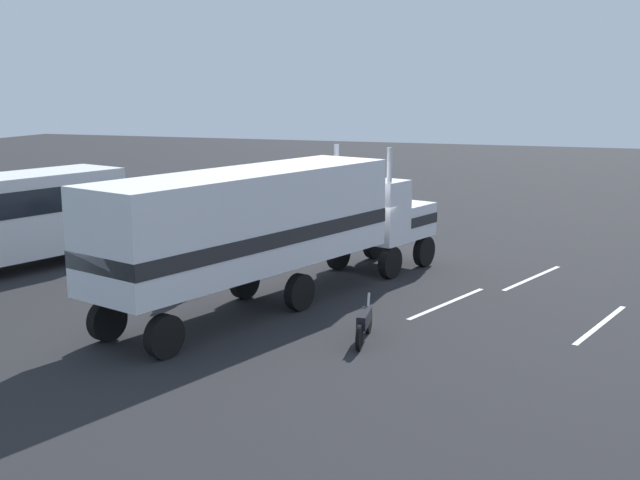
{
  "coord_description": "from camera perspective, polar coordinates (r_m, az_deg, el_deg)",
  "views": [
    {
      "loc": [
        -26.66,
        -7.47,
        6.65
      ],
      "look_at": [
        -2.69,
        0.79,
        1.6
      ],
      "focal_mm": 44.81,
      "sensor_mm": 36.0,
      "label": 1
    }
  ],
  "objects": [
    {
      "name": "lane_stripe_mid",
      "position": [
        28.44,
        14.93,
        -2.63
      ],
      "size": [
        4.19,
        1.66,
        0.01
      ],
      "primitive_type": "cube",
      "rotation": [
        0.0,
        0.0,
        -0.35
      ],
      "color": "silver",
      "rests_on": "ground_plane"
    },
    {
      "name": "motorcycle",
      "position": [
        20.85,
        3.18,
        -5.95
      ],
      "size": [
        2.11,
        0.36,
        1.12
      ],
      "color": "black",
      "rests_on": "ground_plane"
    },
    {
      "name": "semi_truck",
      "position": [
        23.92,
        -3.38,
        1.32
      ],
      "size": [
        14.2,
        6.92,
        4.5
      ],
      "color": "white",
      "rests_on": "ground_plane"
    },
    {
      "name": "lane_stripe_far",
      "position": [
        23.65,
        19.42,
        -5.7
      ],
      "size": [
        4.26,
        1.43,
        0.01
      ],
      "primitive_type": "cube",
      "rotation": [
        0.0,
        0.0,
        -0.3
      ],
      "color": "silver",
      "rests_on": "ground_plane"
    },
    {
      "name": "person_bystander",
      "position": [
        25.14,
        -9.4,
        -2.12
      ],
      "size": [
        0.44,
        0.47,
        1.63
      ],
      "color": "#2D3347",
      "rests_on": "ground_plane"
    },
    {
      "name": "lane_stripe_near",
      "position": [
        24.69,
        9.08,
        -4.49
      ],
      "size": [
        4.19,
        1.65,
        0.01
      ],
      "primitive_type": "cube",
      "rotation": [
        0.0,
        0.0,
        -0.35
      ],
      "color": "silver",
      "rests_on": "ground_plane"
    },
    {
      "name": "ground_plane",
      "position": [
        28.47,
        3.27,
        -2.26
      ],
      "size": [
        120.0,
        120.0,
        0.0
      ],
      "primitive_type": "plane",
      "color": "#232326"
    }
  ]
}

